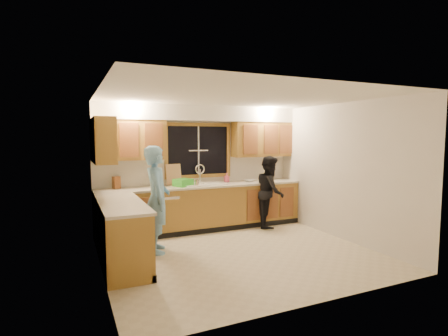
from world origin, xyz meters
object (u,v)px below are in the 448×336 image
object	(u,v)px
dishwasher	(163,213)
dish_crate	(183,183)
woman	(270,191)
soap_bottle	(227,177)
sink	(203,187)
knife_block	(116,182)
stove	(127,244)
bowl	(249,181)
man	(157,199)

from	to	relation	value
dishwasher	dish_crate	size ratio (longest dim) A/B	2.64
woman	soap_bottle	distance (m)	0.96
sink	woman	size ratio (longest dim) A/B	0.58
sink	dish_crate	distance (m)	0.46
knife_block	soap_bottle	bearing A→B (deg)	-22.18
sink	dishwasher	xyz separation A→B (m)	(-0.85, -0.01, -0.45)
stove	knife_block	size ratio (longest dim) A/B	3.93
woman	knife_block	size ratio (longest dim) A/B	6.50
stove	bowl	size ratio (longest dim) A/B	4.42
sink	woman	distance (m)	1.40
dishwasher	soap_bottle	world-z (taller)	soap_bottle
dishwasher	soap_bottle	xyz separation A→B (m)	(1.45, 0.19, 0.61)
dish_crate	stove	bearing A→B (deg)	-127.36
bowl	woman	bearing A→B (deg)	-52.60
stove	soap_bottle	size ratio (longest dim) A/B	4.61
man	knife_block	bearing A→B (deg)	33.26
soap_bottle	bowl	distance (m)	0.50
bowl	soap_bottle	bearing A→B (deg)	161.47
sink	stove	world-z (taller)	sink
man	woman	bearing A→B (deg)	-65.86
sink	man	distance (m)	1.54
sink	bowl	world-z (taller)	sink
stove	soap_bottle	bearing A→B (deg)	39.87
sink	dish_crate	size ratio (longest dim) A/B	2.77
man	dishwasher	bearing A→B (deg)	-8.69
stove	woman	xyz separation A→B (m)	(3.15, 1.47, 0.30)
man	woman	xyz separation A→B (m)	(2.54, 0.63, -0.13)
woman	bowl	size ratio (longest dim) A/B	7.32
soap_bottle	bowl	world-z (taller)	soap_bottle
dish_crate	bowl	bearing A→B (deg)	2.67
knife_block	bowl	xyz separation A→B (m)	(2.73, -0.15, -0.09)
dish_crate	soap_bottle	world-z (taller)	soap_bottle
woman	dish_crate	size ratio (longest dim) A/B	4.80
sink	dish_crate	bearing A→B (deg)	-173.98
dishwasher	knife_block	size ratio (longest dim) A/B	3.58
stove	bowl	world-z (taller)	bowl
dish_crate	soap_bottle	distance (m)	1.07
stove	man	bearing A→B (deg)	53.76
man	woman	world-z (taller)	man
sink	stove	xyz separation A→B (m)	(-1.80, -1.82, -0.41)
sink	knife_block	size ratio (longest dim) A/B	3.75
stove	knife_block	xyz separation A→B (m)	(0.13, 1.99, 0.58)
stove	dishwasher	bearing A→B (deg)	62.31
soap_bottle	bowl	bearing A→B (deg)	-18.53
sink	knife_block	xyz separation A→B (m)	(-1.67, 0.17, 0.17)
bowl	man	bearing A→B (deg)	-155.90
sink	soap_bottle	distance (m)	0.64
sink	bowl	size ratio (longest dim) A/B	4.22
dishwasher	dish_crate	world-z (taller)	dish_crate
sink	man	xyz separation A→B (m)	(-1.18, -0.98, 0.01)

